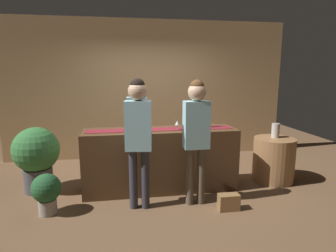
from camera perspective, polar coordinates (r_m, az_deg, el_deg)
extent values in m
plane|color=brown|center=(4.61, -1.46, -12.48)|extent=(10.00, 10.00, 0.00)
cube|color=tan|center=(6.14, -4.04, 7.26)|extent=(6.00, 0.12, 2.90)
cube|color=#543821|center=(4.45, -1.49, -6.78)|extent=(2.34, 0.60, 0.96)
cube|color=maroon|center=(4.33, -1.52, -0.66)|extent=(2.23, 0.28, 0.01)
cylinder|color=brown|center=(4.30, -7.70, 0.57)|extent=(0.07, 0.07, 0.21)
cylinder|color=brown|center=(4.28, -7.75, 2.45)|extent=(0.03, 0.03, 0.08)
cylinder|color=black|center=(4.27, -7.77, 3.06)|extent=(0.03, 0.03, 0.02)
cylinder|color=#B2C6C1|center=(4.53, 8.18, 1.05)|extent=(0.07, 0.07, 0.21)
cylinder|color=#B2C6C1|center=(4.50, 8.23, 2.84)|extent=(0.03, 0.03, 0.08)
cylinder|color=black|center=(4.50, 8.24, 3.43)|extent=(0.03, 0.03, 0.02)
cylinder|color=#194723|center=(4.45, 4.26, 0.97)|extent=(0.07, 0.07, 0.21)
cylinder|color=#194723|center=(4.43, 4.29, 2.79)|extent=(0.03, 0.03, 0.08)
cylinder|color=black|center=(4.42, 4.29, 3.38)|extent=(0.03, 0.03, 0.02)
cylinder|color=silver|center=(4.29, 1.88, -0.78)|extent=(0.06, 0.06, 0.00)
cylinder|color=silver|center=(4.28, 1.88, -0.26)|extent=(0.01, 0.01, 0.08)
cone|color=silver|center=(4.27, 1.89, 0.66)|extent=(0.07, 0.07, 0.06)
cylinder|color=silver|center=(4.52, 5.97, -0.22)|extent=(0.06, 0.06, 0.00)
cylinder|color=silver|center=(4.52, 5.98, 0.27)|extent=(0.01, 0.01, 0.08)
cone|color=silver|center=(4.50, 6.00, 1.14)|extent=(0.07, 0.07, 0.06)
cylinder|color=silver|center=(4.37, -4.99, -0.58)|extent=(0.06, 0.06, 0.00)
cylinder|color=silver|center=(4.37, -5.00, -0.07)|extent=(0.01, 0.01, 0.08)
cone|color=silver|center=(4.35, -5.01, 0.83)|extent=(0.07, 0.07, 0.06)
cylinder|color=#26262B|center=(5.00, -5.19, -5.88)|extent=(0.11, 0.11, 0.79)
cylinder|color=#26262B|center=(4.99, -7.03, -5.94)|extent=(0.11, 0.11, 0.79)
cube|color=#99D1E0|center=(4.84, -6.27, 2.12)|extent=(0.34, 0.20, 0.62)
sphere|color=#9E7051|center=(4.80, -6.38, 7.20)|extent=(0.24, 0.24, 0.24)
sphere|color=#AD9E8E|center=(4.79, -6.39, 7.98)|extent=(0.18, 0.18, 0.18)
cylinder|color=brown|center=(3.99, 4.40, -10.08)|extent=(0.11, 0.11, 0.81)
cylinder|color=brown|center=(4.03, 6.65, -9.91)|extent=(0.11, 0.11, 0.81)
cube|color=#99D1E0|center=(3.81, 5.73, 0.22)|extent=(0.34, 0.20, 0.64)
sphere|color=#DBAD89|center=(3.76, 5.85, 6.84)|extent=(0.24, 0.24, 0.24)
sphere|color=brown|center=(3.75, 5.87, 7.85)|extent=(0.19, 0.19, 0.19)
cylinder|color=#33333D|center=(3.89, -6.99, -10.59)|extent=(0.11, 0.11, 0.82)
cylinder|color=#33333D|center=(3.88, -4.60, -10.61)|extent=(0.11, 0.11, 0.82)
cube|color=#99D1E0|center=(3.68, -6.01, 0.06)|extent=(0.36, 0.24, 0.65)
sphere|color=#DBAD89|center=(3.63, -6.15, 6.99)|extent=(0.24, 0.24, 0.24)
sphere|color=black|center=(3.63, -6.17, 8.05)|extent=(0.19, 0.19, 0.19)
cylinder|color=#996B42|center=(5.14, 20.47, -6.33)|extent=(0.68, 0.68, 0.74)
cylinder|color=#B7B2A8|center=(5.08, 20.81, -0.85)|extent=(0.13, 0.13, 0.24)
cylinder|color=#4C4C51|center=(4.90, -24.57, -9.75)|extent=(0.42, 0.42, 0.37)
sphere|color=#387A3D|center=(4.76, -25.01, -4.34)|extent=(0.69, 0.69, 0.69)
cylinder|color=#9E9389|center=(4.14, -23.02, -14.70)|extent=(0.23, 0.23, 0.20)
sphere|color=#23562D|center=(4.04, -23.30, -11.38)|extent=(0.37, 0.37, 0.37)
cube|color=olive|center=(4.01, 12.10, -14.75)|extent=(0.28, 0.14, 0.22)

